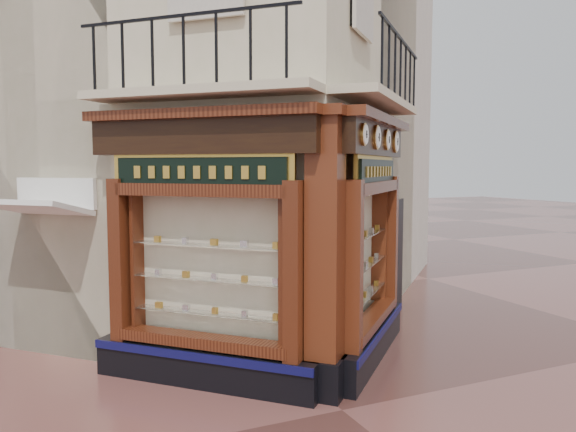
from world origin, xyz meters
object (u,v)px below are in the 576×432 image
corner_pilaster (325,257)px  clock_b (377,137)px  awning (41,366)px  clock_c (387,140)px  clock_d (396,142)px  signboard_right (376,171)px  signboard_left (199,172)px  clock_a (364,134)px

corner_pilaster → clock_b: corner_pilaster is taller
clock_b → awning: (-4.76, 2.30, -3.62)m
clock_c → clock_d: 0.81m
clock_c → clock_d: bearing=-0.0°
signboard_right → clock_d: bearing=-5.7°
corner_pilaster → clock_c: (1.76, 1.15, 1.67)m
corner_pilaster → signboard_left: size_ratio=1.93×
clock_d → awning: size_ratio=0.25×
clock_c → signboard_right: size_ratio=0.18×
corner_pilaster → signboard_right: bearing=-10.2°
clock_d → signboard_right: size_ratio=0.21×
awning → corner_pilaster: bearing=-173.7°
clock_d → awning: (-5.91, 1.15, -3.62)m
signboard_right → clock_b: bearing=-167.8°
clock_a → clock_d: bearing=-0.0°
clock_a → awning: clock_a is taller
clock_b → signboard_right: (0.28, 0.44, -0.52)m
clock_a → signboard_left: bearing=108.3°
clock_c → corner_pilaster: bearing=168.3°
clock_a → clock_d: clock_d is taller
clock_d → clock_c: bearing=180.0°
clock_b → awning: size_ratio=0.24×
clock_a → signboard_left: size_ratio=0.15×
clock_c → awning: clock_c is taller
clock_b → awning: bearing=109.2°
corner_pilaster → awning: (-3.58, 2.87, -1.95)m
clock_c → awning: (-5.34, 1.72, -3.62)m
signboard_left → clock_a: bearing=-161.7°
clock_d → signboard_left: bearing=145.6°
corner_pilaster → clock_c: size_ratio=11.50×
awning → signboard_left: 4.19m
clock_b → clock_c: clock_b is taller
clock_a → clock_d: 2.46m
corner_pilaster → clock_d: corner_pilaster is taller
clock_d → signboard_left: 3.89m
clock_d → signboard_left: size_ratio=0.19×
corner_pilaster → signboard_left: bearing=100.2°
clock_d → awning: 7.02m
clock_b → signboard_left: 2.73m
clock_c → signboard_left: 3.26m
awning → signboard_left: (2.12, -1.86, 3.10)m
corner_pilaster → awning: 4.99m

